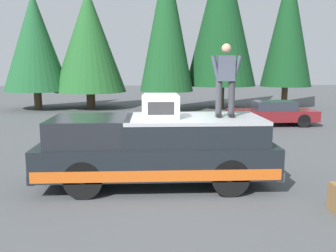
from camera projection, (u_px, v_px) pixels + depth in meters
name	position (u px, v px, depth m)	size (l,w,h in m)	color
ground_plane	(165.00, 188.00, 8.79)	(90.00, 90.00, 0.00)	#4C4F51
pickup_truck	(157.00, 149.00, 8.95)	(2.01, 5.54, 1.65)	black
compressor_unit	(161.00, 106.00, 8.60)	(0.65, 0.84, 0.56)	white
person_on_truck_bed	(226.00, 78.00, 8.67)	(0.29, 0.72, 1.69)	#333338
parked_car_maroon	(272.00, 113.00, 17.97)	(1.64, 4.10, 1.16)	maroon
conifer_far_left	(288.00, 25.00, 24.99)	(3.38, 3.38, 9.51)	#4C3826
conifer_left	(222.00, 13.00, 24.00)	(4.56, 4.56, 10.80)	#4C3826
conifer_center_left	(167.00, 22.00, 22.69)	(3.29, 3.29, 9.58)	#4C3826
conifer_center_right	(89.00, 41.00, 24.42)	(4.74, 4.74, 7.72)	#4C3826
conifer_right	(35.00, 42.00, 23.91)	(4.11, 4.11, 7.44)	#4C3826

